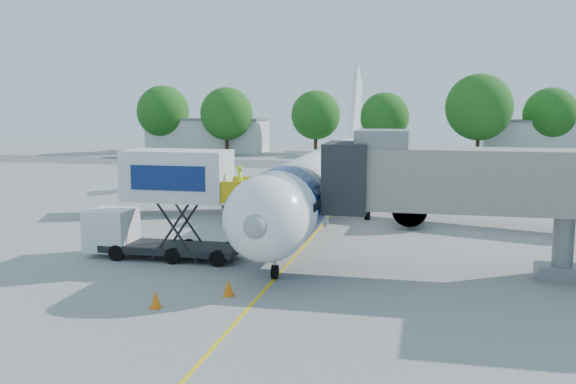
% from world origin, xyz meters
% --- Properties ---
extents(ground, '(160.00, 160.00, 0.00)m').
position_xyz_m(ground, '(0.00, 0.00, 0.00)').
color(ground, gray).
rests_on(ground, ground).
extents(guidance_line, '(0.15, 70.00, 0.01)m').
position_xyz_m(guidance_line, '(0.00, 0.00, 0.01)').
color(guidance_line, yellow).
rests_on(guidance_line, ground).
extents(taxiway_strip, '(120.00, 10.00, 0.01)m').
position_xyz_m(taxiway_strip, '(0.00, 42.00, 0.00)').
color(taxiway_strip, '#59595B').
rests_on(taxiway_strip, ground).
extents(aircraft, '(34.17, 37.73, 11.35)m').
position_xyz_m(aircraft, '(0.00, 4.12, 2.95)').
color(aircraft, white).
rests_on(aircraft, ground).
extents(jet_bridge, '(13.90, 3.20, 6.60)m').
position_xyz_m(jet_bridge, '(7.99, -7.00, 4.34)').
color(jet_bridge, gray).
rests_on(jet_bridge, ground).
extents(catering_hiloader, '(8.50, 2.44, 5.50)m').
position_xyz_m(catering_hiloader, '(-6.27, -7.00, 2.76)').
color(catering_hiloader, black).
rests_on(catering_hiloader, ground).
extents(ground_tug, '(4.04, 2.55, 1.51)m').
position_xyz_m(ground_tug, '(3.63, -19.05, 0.79)').
color(ground_tug, silver).
rests_on(ground_tug, ground).
extents(safety_cone_a, '(0.45, 0.45, 0.72)m').
position_xyz_m(safety_cone_a, '(-1.23, -12.44, 0.34)').
color(safety_cone_a, orange).
rests_on(safety_cone_a, ground).
extents(safety_cone_b, '(0.44, 0.44, 0.71)m').
position_xyz_m(safety_cone_b, '(-3.49, -14.53, 0.34)').
color(safety_cone_b, orange).
rests_on(safety_cone_b, ground).
extents(outbuilding_left, '(18.40, 8.40, 5.30)m').
position_xyz_m(outbuilding_left, '(-28.00, 60.00, 2.66)').
color(outbuilding_left, silver).
rests_on(outbuilding_left, ground).
extents(outbuilding_right, '(16.40, 7.40, 5.30)m').
position_xyz_m(outbuilding_right, '(22.00, 62.00, 2.66)').
color(outbuilding_right, silver).
rests_on(outbuilding_right, ground).
extents(tree_a, '(8.15, 8.15, 10.39)m').
position_xyz_m(tree_a, '(-34.48, 57.56, 6.31)').
color(tree_a, '#382314').
rests_on(tree_a, ground).
extents(tree_b, '(7.86, 7.86, 10.02)m').
position_xyz_m(tree_b, '(-23.34, 55.28, 6.08)').
color(tree_b, '#382314').
rests_on(tree_b, ground).
extents(tree_c, '(7.53, 7.53, 9.60)m').
position_xyz_m(tree_c, '(-10.74, 60.50, 5.82)').
color(tree_c, '#382314').
rests_on(tree_c, ground).
extents(tree_d, '(7.26, 7.26, 9.25)m').
position_xyz_m(tree_d, '(-0.26, 59.89, 5.61)').
color(tree_d, '#382314').
rests_on(tree_d, ground).
extents(tree_e, '(9.17, 9.17, 11.69)m').
position_xyz_m(tree_e, '(12.91, 55.72, 7.10)').
color(tree_e, '#382314').
rests_on(tree_e, ground).
extents(tree_f, '(7.75, 7.75, 9.88)m').
position_xyz_m(tree_f, '(23.10, 60.87, 5.99)').
color(tree_f, '#382314').
rests_on(tree_f, ground).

